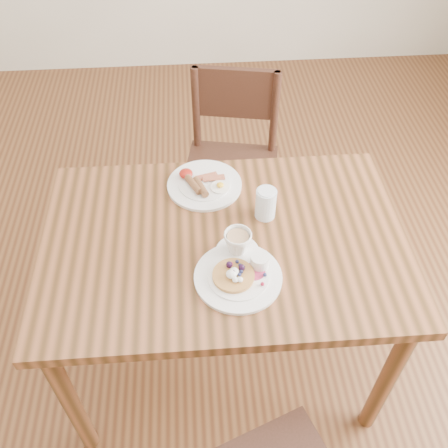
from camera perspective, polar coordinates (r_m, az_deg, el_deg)
name	(u,v)px	position (r m, az deg, el deg)	size (l,w,h in m)	color
ground	(224,352)	(2.25, 0.00, -14.44)	(5.00, 5.00, 0.00)	#512C17
dining_table	(224,258)	(1.71, 0.00, -3.87)	(1.20, 0.80, 0.75)	brown
chair_far	(232,159)	(2.34, 0.90, 7.40)	(0.49, 0.49, 0.88)	#3D1E16
pancake_plate	(240,275)	(1.53, 1.80, -5.81)	(0.27, 0.27, 0.06)	white
breakfast_plate	(203,184)	(1.81, -2.38, 4.59)	(0.27, 0.27, 0.04)	white
teacup_saucer	(238,244)	(1.57, 1.56, -2.34)	(0.14, 0.14, 0.09)	white
water_glass	(266,204)	(1.68, 4.78, 2.34)	(0.07, 0.07, 0.11)	silver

